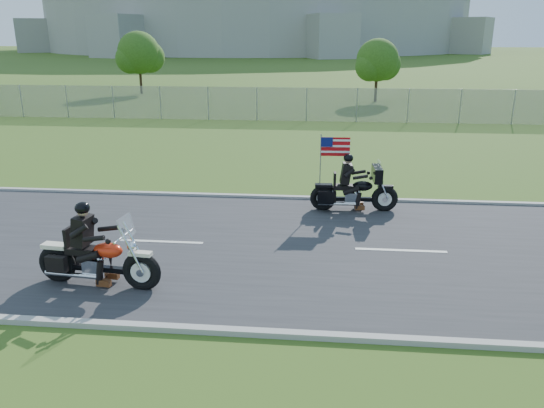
# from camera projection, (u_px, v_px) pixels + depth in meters

# --- Properties ---
(ground) EXTENTS (420.00, 420.00, 0.00)m
(ground) POSITION_uv_depth(u_px,v_px,m) (238.00, 246.00, 13.25)
(ground) COLOR #2D4816
(ground) RESTS_ON ground
(road) EXTENTS (120.00, 8.00, 0.04)m
(road) POSITION_uv_depth(u_px,v_px,m) (238.00, 245.00, 13.25)
(road) COLOR #28282B
(road) RESTS_ON ground
(curb_north) EXTENTS (120.00, 0.18, 0.12)m
(curb_north) POSITION_uv_depth(u_px,v_px,m) (258.00, 197.00, 17.08)
(curb_north) COLOR #9E9B93
(curb_north) RESTS_ON ground
(curb_south) EXTENTS (120.00, 0.18, 0.12)m
(curb_south) POSITION_uv_depth(u_px,v_px,m) (203.00, 330.00, 9.40)
(curb_south) COLOR #9E9B93
(curb_south) RESTS_ON ground
(fence) EXTENTS (60.00, 0.03, 2.00)m
(fence) POSITION_uv_depth(u_px,v_px,m) (208.00, 103.00, 32.35)
(fence) COLOR gray
(fence) RESTS_ON ground
(tree_fence_near) EXTENTS (3.52, 3.28, 4.75)m
(tree_fence_near) POSITION_uv_depth(u_px,v_px,m) (378.00, 62.00, 40.24)
(tree_fence_near) COLOR #382316
(tree_fence_near) RESTS_ON ground
(tree_fence_mid) EXTENTS (3.96, 3.69, 5.30)m
(tree_fence_mid) POSITION_uv_depth(u_px,v_px,m) (140.00, 55.00, 45.76)
(tree_fence_mid) COLOR #382316
(tree_fence_mid) RESTS_ON ground
(motorcycle_lead) EXTENTS (2.76, 0.85, 1.86)m
(motorcycle_lead) POSITION_uv_depth(u_px,v_px,m) (96.00, 260.00, 10.99)
(motorcycle_lead) COLOR black
(motorcycle_lead) RESTS_ON ground
(motorcycle_follow) EXTENTS (2.61, 0.86, 2.18)m
(motorcycle_follow) POSITION_uv_depth(u_px,v_px,m) (354.00, 192.00, 15.67)
(motorcycle_follow) COLOR black
(motorcycle_follow) RESTS_ON ground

